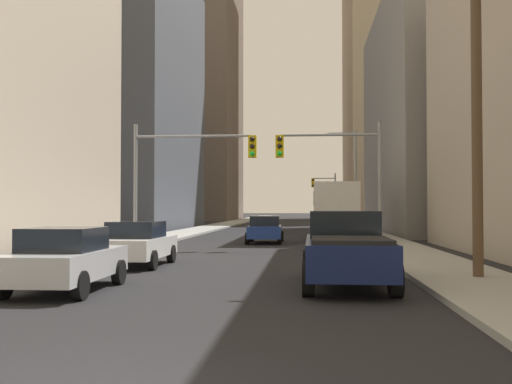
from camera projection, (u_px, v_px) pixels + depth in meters
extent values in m
cube|color=#9E9E99|center=(209.00, 228.00, 56.40)|extent=(2.92, 160.00, 0.15)
cube|color=#9E9E99|center=(353.00, 228.00, 55.30)|extent=(2.92, 160.00, 0.15)
cube|color=silver|center=(334.00, 208.00, 38.23)|extent=(2.64, 11.53, 2.90)
cube|color=black|center=(314.00, 200.00, 38.35)|extent=(0.15, 10.58, 0.80)
cube|color=red|center=(314.00, 217.00, 38.32)|extent=(0.15, 10.58, 0.28)
cylinder|color=black|center=(314.00, 229.00, 42.30)|extent=(0.32, 1.00, 1.00)
cylinder|color=black|center=(348.00, 229.00, 42.11)|extent=(0.32, 1.00, 1.00)
cylinder|color=black|center=(316.00, 233.00, 35.09)|extent=(0.32, 1.00, 1.00)
cylinder|color=black|center=(357.00, 233.00, 34.89)|extent=(0.32, 1.00, 1.00)
cube|color=#141E4C|center=(346.00, 255.00, 15.14)|extent=(2.05, 5.42, 0.80)
cube|color=black|center=(344.00, 224.00, 16.12)|extent=(1.82, 1.82, 0.70)
cube|color=black|center=(350.00, 240.00, 13.80)|extent=(1.78, 2.39, 0.10)
cylinder|color=black|center=(308.00, 264.00, 16.93)|extent=(0.28, 0.80, 0.80)
cylinder|color=black|center=(377.00, 265.00, 16.77)|extent=(0.28, 0.80, 0.80)
cylinder|color=black|center=(308.00, 279.00, 13.48)|extent=(0.28, 0.80, 0.80)
cylinder|color=black|center=(396.00, 280.00, 13.33)|extent=(0.28, 0.80, 0.80)
cube|color=#B7BABF|center=(66.00, 264.00, 14.36)|extent=(1.86, 4.23, 0.65)
cube|color=black|center=(64.00, 239.00, 14.22)|extent=(1.61, 1.92, 0.55)
cylinder|color=black|center=(54.00, 272.00, 15.76)|extent=(0.22, 0.64, 0.64)
cylinder|color=black|center=(119.00, 272.00, 15.62)|extent=(0.22, 0.64, 0.64)
cylinder|color=black|center=(3.00, 285.00, 13.08)|extent=(0.22, 0.64, 0.64)
cylinder|color=black|center=(80.00, 286.00, 12.94)|extent=(0.22, 0.64, 0.64)
cube|color=white|center=(138.00, 247.00, 20.54)|extent=(1.85, 4.22, 0.65)
cube|color=black|center=(136.00, 230.00, 20.40)|extent=(1.61, 1.92, 0.55)
cylinder|color=black|center=(124.00, 253.00, 21.94)|extent=(0.22, 0.64, 0.64)
cylinder|color=black|center=(171.00, 254.00, 21.80)|extent=(0.22, 0.64, 0.64)
cylinder|color=black|center=(99.00, 260.00, 19.26)|extent=(0.22, 0.64, 0.64)
cylinder|color=black|center=(152.00, 260.00, 19.12)|extent=(0.22, 0.64, 0.64)
cube|color=navy|center=(265.00, 232.00, 33.68)|extent=(1.93, 4.25, 0.65)
cube|color=black|center=(265.00, 221.00, 33.54)|extent=(1.64, 1.95, 0.55)
cylinder|color=black|center=(252.00, 236.00, 35.08)|extent=(0.22, 0.64, 0.64)
cylinder|color=black|center=(282.00, 236.00, 34.93)|extent=(0.22, 0.64, 0.64)
cylinder|color=black|center=(247.00, 239.00, 32.40)|extent=(0.22, 0.64, 0.64)
cylinder|color=black|center=(279.00, 239.00, 32.26)|extent=(0.22, 0.64, 0.64)
cylinder|color=gray|center=(135.00, 186.00, 29.03)|extent=(0.18, 0.18, 6.00)
cylinder|color=gray|center=(194.00, 136.00, 28.86)|extent=(5.65, 0.12, 0.12)
cube|color=gold|center=(252.00, 147.00, 28.61)|extent=(0.38, 0.30, 1.05)
sphere|color=black|center=(252.00, 139.00, 28.45)|extent=(0.24, 0.24, 0.24)
sphere|color=black|center=(252.00, 146.00, 28.44)|extent=(0.24, 0.24, 0.24)
sphere|color=#19D833|center=(252.00, 153.00, 28.44)|extent=(0.24, 0.24, 0.24)
cylinder|color=gray|center=(380.00, 186.00, 28.08)|extent=(0.18, 0.18, 6.00)
cylinder|color=gray|center=(329.00, 135.00, 28.33)|extent=(4.66, 0.12, 0.12)
cube|color=gold|center=(280.00, 146.00, 28.51)|extent=(0.38, 0.30, 1.05)
sphere|color=black|center=(279.00, 139.00, 28.35)|extent=(0.24, 0.24, 0.24)
sphere|color=black|center=(279.00, 146.00, 28.34)|extent=(0.24, 0.24, 0.24)
sphere|color=#19D833|center=(279.00, 153.00, 28.33)|extent=(0.24, 0.24, 0.24)
cylinder|color=gray|center=(335.00, 199.00, 70.62)|extent=(0.18, 0.18, 6.00)
cylinder|color=gray|center=(324.00, 178.00, 70.79)|extent=(2.59, 0.12, 0.12)
cube|color=gold|center=(313.00, 183.00, 70.88)|extent=(0.38, 0.30, 1.05)
sphere|color=black|center=(313.00, 180.00, 70.72)|extent=(0.24, 0.24, 0.24)
sphere|color=#F9A514|center=(313.00, 183.00, 70.71)|extent=(0.24, 0.24, 0.24)
sphere|color=black|center=(313.00, 186.00, 70.70)|extent=(0.24, 0.24, 0.24)
cylinder|color=brown|center=(477.00, 101.00, 16.22)|extent=(0.28, 0.28, 9.74)
cylinder|color=gray|center=(356.00, 183.00, 42.98)|extent=(0.16, 0.16, 7.50)
cylinder|color=gray|center=(342.00, 133.00, 43.14)|extent=(1.93, 0.10, 0.10)
ellipsoid|color=#4C4C51|center=(328.00, 135.00, 43.22)|extent=(0.56, 0.32, 0.20)
cube|color=#4C515B|center=(86.00, 97.00, 56.83)|extent=(18.92, 22.18, 24.84)
cube|color=#66564C|center=(179.00, 34.00, 97.17)|extent=(18.37, 22.36, 59.67)
cube|color=tan|center=(423.00, 18.00, 98.52)|extent=(24.59, 24.70, 65.93)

